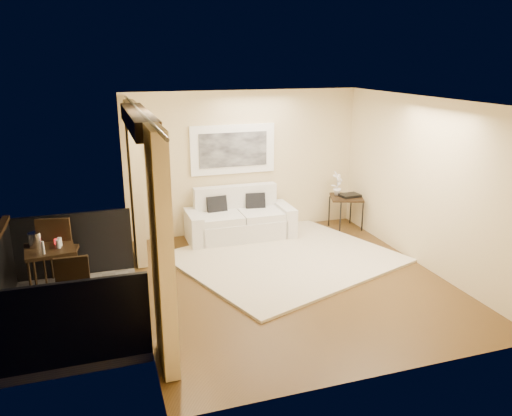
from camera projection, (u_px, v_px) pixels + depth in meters
name	position (u px, v px, depth m)	size (l,w,h in m)	color
floor	(292.00, 281.00, 7.61)	(5.00, 5.00, 0.00)	#513818
room_shell	(138.00, 120.00, 6.25)	(5.00, 6.40, 5.00)	white
balcony	(60.00, 302.00, 6.59)	(1.81, 2.60, 1.17)	#605B56
curtains	(146.00, 210.00, 6.60)	(0.16, 4.80, 2.64)	#DCC087
artwork	(233.00, 149.00, 9.32)	(1.62, 0.07, 0.92)	white
rug	(285.00, 258.00, 8.43)	(3.32, 2.89, 0.04)	beige
sofa	(239.00, 221.00, 9.35)	(1.97, 0.86, 0.95)	silver
side_table	(346.00, 199.00, 9.79)	(0.77, 0.77, 0.66)	black
tray	(350.00, 195.00, 9.76)	(0.38, 0.28, 0.05)	black
orchid	(337.00, 184.00, 9.77)	(0.25, 0.17, 0.48)	white
bistro_table	(50.00, 253.00, 6.89)	(0.71, 0.71, 0.76)	black
balcony_chair_far	(57.00, 246.00, 7.25)	(0.54, 0.54, 1.09)	black
balcony_chair_near	(73.00, 290.00, 6.10)	(0.42, 0.43, 0.94)	black
ice_bucket	(35.00, 239.00, 6.89)	(0.18, 0.18, 0.20)	white
candle	(56.00, 241.00, 7.00)	(0.06, 0.06, 0.07)	red
vase	(43.00, 248.00, 6.62)	(0.04, 0.04, 0.18)	silver
glass_a	(58.00, 244.00, 6.84)	(0.06, 0.06, 0.12)	silver
glass_b	(60.00, 242.00, 6.92)	(0.06, 0.06, 0.12)	silver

